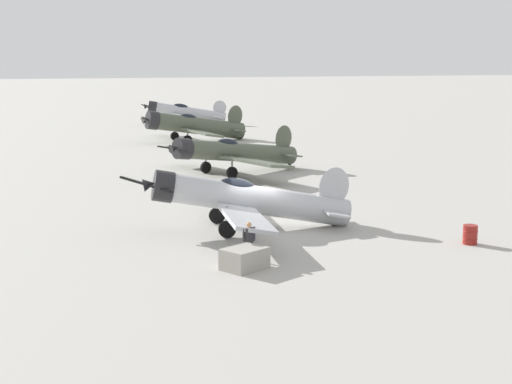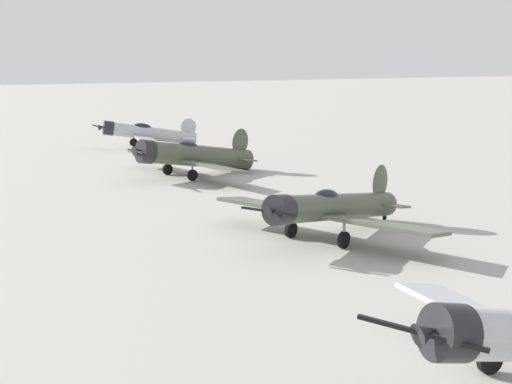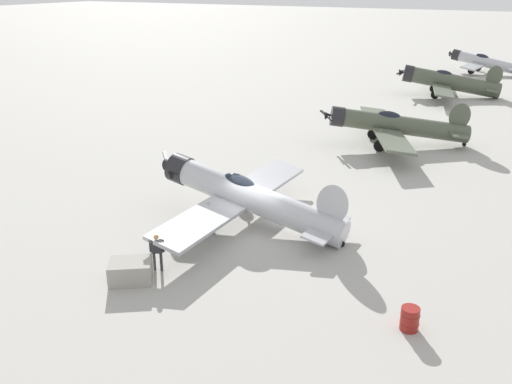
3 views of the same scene
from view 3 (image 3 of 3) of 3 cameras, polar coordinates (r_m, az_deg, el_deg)
ground_plane at (r=27.09m, az=0.00°, el=-3.55°), size 400.00×400.00×0.00m
airplane_foreground at (r=26.74m, az=-0.95°, el=-0.46°), size 11.11×11.81×3.09m
airplane_mid_apron at (r=41.01m, az=13.95°, el=6.69°), size 10.40×12.00×3.19m
airplane_far_line at (r=60.38m, az=19.00°, el=10.66°), size 9.99×13.40×3.34m
airplane_outer_stand at (r=76.82m, az=22.33°, el=12.21°), size 9.51×10.91×2.80m
ground_crew_mechanic at (r=23.14m, az=-10.11°, el=-5.75°), size 0.58×0.38×1.62m
equipment_crate at (r=22.85m, az=-12.73°, el=-7.91°), size 2.07×1.95×0.85m
fuel_drum at (r=20.18m, az=15.47°, el=-12.40°), size 0.68×0.68×0.85m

